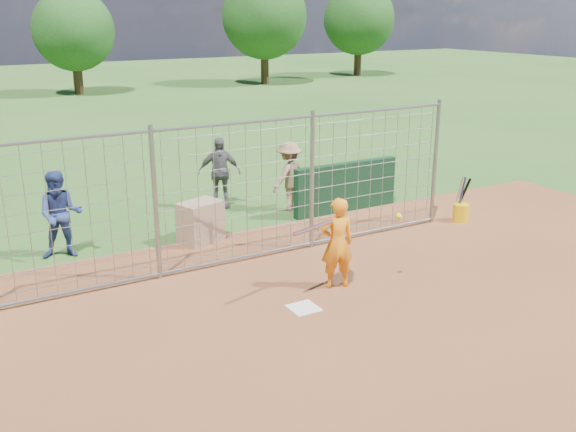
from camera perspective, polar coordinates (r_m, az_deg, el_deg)
ground at (r=9.96m, az=0.80°, el=-7.80°), size 100.00×100.00×0.00m
infield_dirt at (r=7.87m, az=12.45°, el=-15.83°), size 18.00×18.00×0.00m
home_plate at (r=9.81m, az=1.40°, el=-8.19°), size 0.43×0.43×0.02m
dugout_wall at (r=14.36m, az=5.18°, el=2.58°), size 2.60×0.20×1.10m
batter at (r=10.29m, az=4.39°, el=-2.43°), size 0.62×0.48×1.51m
bystander_a at (r=12.21m, az=-19.56°, el=0.11°), size 0.93×0.81×1.62m
bystander_b at (r=14.59m, az=-6.12°, el=3.87°), size 1.03×0.72×1.63m
bystander_c at (r=14.33m, az=0.11°, el=3.56°), size 1.14×0.88×1.55m
equipment_bin at (r=12.53m, az=-7.78°, el=-0.52°), size 0.93×0.78×0.80m
equipment_in_play at (r=9.85m, az=4.20°, el=-0.78°), size 1.92×0.43×0.10m
bucket_with_bats at (r=14.16m, az=15.11°, el=0.52°), size 0.34×0.40×0.97m
backstop_fence at (r=11.18m, az=-4.40°, el=1.93°), size 9.08×0.08×2.60m
tree_line at (r=36.68m, az=-18.45°, el=16.05°), size 44.66×6.72×6.48m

